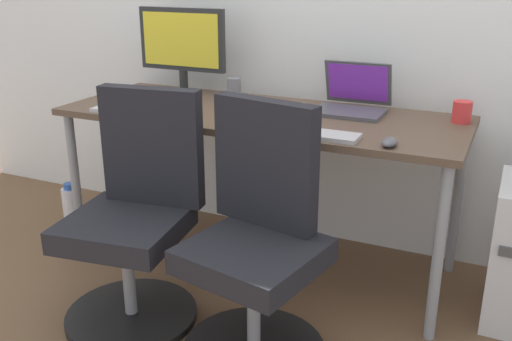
# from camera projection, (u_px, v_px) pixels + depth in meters

# --- Properties ---
(ground_plane) EXTENTS (5.28, 5.28, 0.00)m
(ground_plane) POSITION_uv_depth(u_px,v_px,m) (260.00, 260.00, 2.88)
(ground_plane) COLOR brown
(desk) EXTENTS (1.83, 0.69, 0.76)m
(desk) POSITION_uv_depth(u_px,v_px,m) (261.00, 126.00, 2.65)
(desk) COLOR brown
(desk) RESTS_ON ground
(office_chair_left) EXTENTS (0.54, 0.54, 0.94)m
(office_chair_left) POSITION_uv_depth(u_px,v_px,m) (136.00, 220.00, 2.32)
(office_chair_left) COLOR black
(office_chair_left) RESTS_ON ground
(office_chair_right) EXTENTS (0.54, 0.54, 0.94)m
(office_chair_right) POSITION_uv_depth(u_px,v_px,m) (258.00, 246.00, 2.11)
(office_chair_right) COLOR black
(office_chair_right) RESTS_ON ground
(water_bottle_on_floor) EXTENTS (0.09, 0.09, 0.31)m
(water_bottle_on_floor) POSITION_uv_depth(u_px,v_px,m) (72.00, 212.00, 3.08)
(water_bottle_on_floor) COLOR white
(water_bottle_on_floor) RESTS_ON ground
(desktop_monitor) EXTENTS (0.48, 0.18, 0.43)m
(desktop_monitor) POSITION_uv_depth(u_px,v_px,m) (182.00, 45.00, 2.93)
(desktop_monitor) COLOR #262626
(desktop_monitor) RESTS_ON desk
(open_laptop) EXTENTS (0.31, 0.29, 0.22)m
(open_laptop) POSITION_uv_depth(u_px,v_px,m) (352.00, 100.00, 2.63)
(open_laptop) COLOR #4C4C51
(open_laptop) RESTS_ON desk
(keyboard_by_monitor) EXTENTS (0.34, 0.12, 0.02)m
(keyboard_by_monitor) POSITION_uv_depth(u_px,v_px,m) (128.00, 111.00, 2.61)
(keyboard_by_monitor) COLOR #B7B7B7
(keyboard_by_monitor) RESTS_ON desk
(keyboard_by_laptop) EXTENTS (0.34, 0.12, 0.02)m
(keyboard_by_laptop) POSITION_uv_depth(u_px,v_px,m) (316.00, 134.00, 2.26)
(keyboard_by_laptop) COLOR #B7B7B7
(keyboard_by_laptop) RESTS_ON desk
(mouse_by_monitor) EXTENTS (0.06, 0.10, 0.03)m
(mouse_by_monitor) POSITION_uv_depth(u_px,v_px,m) (302.00, 107.00, 2.66)
(mouse_by_monitor) COLOR silver
(mouse_by_monitor) RESTS_ON desk
(mouse_by_laptop) EXTENTS (0.06, 0.10, 0.03)m
(mouse_by_laptop) POSITION_uv_depth(u_px,v_px,m) (390.00, 142.00, 2.13)
(mouse_by_laptop) COLOR #515156
(mouse_by_laptop) RESTS_ON desk
(coffee_mug) EXTENTS (0.08, 0.08, 0.09)m
(coffee_mug) POSITION_uv_depth(u_px,v_px,m) (462.00, 112.00, 2.44)
(coffee_mug) COLOR red
(coffee_mug) RESTS_ON desk
(pen_cup) EXTENTS (0.07, 0.07, 0.10)m
(pen_cup) POSITION_uv_depth(u_px,v_px,m) (234.00, 89.00, 2.87)
(pen_cup) COLOR slate
(pen_cup) RESTS_ON desk
(phone_near_laptop) EXTENTS (0.07, 0.14, 0.01)m
(phone_near_laptop) POSITION_uv_depth(u_px,v_px,m) (267.00, 102.00, 2.79)
(phone_near_laptop) COLOR black
(phone_near_laptop) RESTS_ON desk
(phone_near_monitor) EXTENTS (0.07, 0.14, 0.01)m
(phone_near_monitor) POSITION_uv_depth(u_px,v_px,m) (284.00, 116.00, 2.55)
(phone_near_monitor) COLOR black
(phone_near_monitor) RESTS_ON desk
(notebook) EXTENTS (0.21, 0.15, 0.03)m
(notebook) POSITION_uv_depth(u_px,v_px,m) (142.00, 103.00, 2.75)
(notebook) COLOR teal
(notebook) RESTS_ON desk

